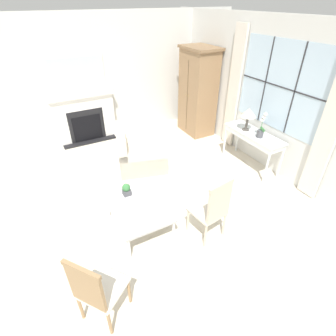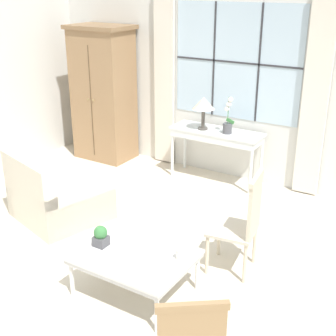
{
  "view_description": "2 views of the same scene",
  "coord_description": "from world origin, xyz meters",
  "px_view_note": "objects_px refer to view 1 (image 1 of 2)",
  "views": [
    {
      "loc": [
        3.23,
        -1.05,
        3.04
      ],
      "look_at": [
        0.09,
        0.65,
        0.68
      ],
      "focal_mm": 28.0,
      "sensor_mm": 36.0,
      "label": 1
    },
    {
      "loc": [
        2.61,
        -2.96,
        2.72
      ],
      "look_at": [
        0.31,
        0.73,
        0.96
      ],
      "focal_mm": 50.0,
      "sensor_mm": 36.0,
      "label": 2
    }
  ],
  "objects_px": {
    "table_lamp": "(249,113)",
    "armchair_upholstered": "(139,154)",
    "fireplace": "(84,115)",
    "armoire": "(198,92)",
    "coffee_table": "(138,209)",
    "accent_chair_wooden": "(95,289)",
    "side_chair_wooden": "(213,208)",
    "potted_orchid": "(261,129)",
    "potted_plant_small": "(126,189)",
    "pillar_candle": "(158,218)",
    "console_table": "(254,137)"
  },
  "relations": [
    {
      "from": "table_lamp",
      "to": "armchair_upholstered",
      "type": "height_order",
      "value": "table_lamp"
    },
    {
      "from": "fireplace",
      "to": "armoire",
      "type": "xyz_separation_m",
      "value": [
        0.84,
        2.65,
        0.39
      ]
    },
    {
      "from": "fireplace",
      "to": "coffee_table",
      "type": "bearing_deg",
      "value": -0.79
    },
    {
      "from": "accent_chair_wooden",
      "to": "side_chair_wooden",
      "type": "bearing_deg",
      "value": 102.63
    },
    {
      "from": "potted_orchid",
      "to": "coffee_table",
      "type": "height_order",
      "value": "potted_orchid"
    },
    {
      "from": "potted_plant_small",
      "to": "pillar_candle",
      "type": "distance_m",
      "value": 0.77
    },
    {
      "from": "fireplace",
      "to": "potted_plant_small",
      "type": "xyz_separation_m",
      "value": [
        3.0,
        -0.09,
        -0.15
      ]
    },
    {
      "from": "console_table",
      "to": "potted_orchid",
      "type": "height_order",
      "value": "potted_orchid"
    },
    {
      "from": "console_table",
      "to": "table_lamp",
      "type": "bearing_deg",
      "value": -161.43
    },
    {
      "from": "potted_orchid",
      "to": "armchair_upholstered",
      "type": "height_order",
      "value": "potted_orchid"
    },
    {
      "from": "console_table",
      "to": "side_chair_wooden",
      "type": "height_order",
      "value": "side_chair_wooden"
    },
    {
      "from": "potted_orchid",
      "to": "potted_plant_small",
      "type": "height_order",
      "value": "potted_orchid"
    },
    {
      "from": "console_table",
      "to": "potted_plant_small",
      "type": "xyz_separation_m",
      "value": [
        0.21,
        -2.81,
        -0.15
      ]
    },
    {
      "from": "fireplace",
      "to": "armchair_upholstered",
      "type": "xyz_separation_m",
      "value": [
        1.7,
        0.66,
        -0.39
      ]
    },
    {
      "from": "potted_plant_small",
      "to": "pillar_candle",
      "type": "xyz_separation_m",
      "value": [
        0.74,
        0.18,
        -0.06
      ]
    },
    {
      "from": "console_table",
      "to": "side_chair_wooden",
      "type": "bearing_deg",
      "value": -56.98
    },
    {
      "from": "side_chair_wooden",
      "to": "pillar_candle",
      "type": "bearing_deg",
      "value": -112.66
    },
    {
      "from": "side_chair_wooden",
      "to": "coffee_table",
      "type": "xyz_separation_m",
      "value": [
        -0.69,
        -0.84,
        -0.2
      ]
    },
    {
      "from": "fireplace",
      "to": "armoire",
      "type": "relative_size",
      "value": 0.95
    },
    {
      "from": "console_table",
      "to": "armchair_upholstered",
      "type": "distance_m",
      "value": 2.36
    },
    {
      "from": "armoire",
      "to": "potted_orchid",
      "type": "xyz_separation_m",
      "value": [
        2.14,
        0.02,
        -0.12
      ]
    },
    {
      "from": "console_table",
      "to": "side_chair_wooden",
      "type": "xyz_separation_m",
      "value": [
        1.24,
        -1.91,
        -0.09
      ]
    },
    {
      "from": "console_table",
      "to": "accent_chair_wooden",
      "type": "distance_m",
      "value": 4.04
    },
    {
      "from": "potted_orchid",
      "to": "pillar_candle",
      "type": "relative_size",
      "value": 4.46
    },
    {
      "from": "potted_orchid",
      "to": "console_table",
      "type": "bearing_deg",
      "value": 165.64
    },
    {
      "from": "coffee_table",
      "to": "pillar_candle",
      "type": "bearing_deg",
      "value": 19.28
    },
    {
      "from": "coffee_table",
      "to": "potted_orchid",
      "type": "bearing_deg",
      "value": 97.81
    },
    {
      "from": "coffee_table",
      "to": "fireplace",
      "type": "bearing_deg",
      "value": 179.21
    },
    {
      "from": "coffee_table",
      "to": "accent_chair_wooden",
      "type": "bearing_deg",
      "value": -40.47
    },
    {
      "from": "potted_orchid",
      "to": "side_chair_wooden",
      "type": "xyz_separation_m",
      "value": [
        1.06,
        -1.87,
        -0.36
      ]
    },
    {
      "from": "armoire",
      "to": "potted_plant_small",
      "type": "relative_size",
      "value": 10.32
    },
    {
      "from": "console_table",
      "to": "side_chair_wooden",
      "type": "relative_size",
      "value": 1.25
    },
    {
      "from": "side_chair_wooden",
      "to": "accent_chair_wooden",
      "type": "height_order",
      "value": "side_chair_wooden"
    },
    {
      "from": "fireplace",
      "to": "side_chair_wooden",
      "type": "distance_m",
      "value": 4.12
    },
    {
      "from": "armchair_upholstered",
      "to": "potted_plant_small",
      "type": "height_order",
      "value": "armchair_upholstered"
    },
    {
      "from": "fireplace",
      "to": "side_chair_wooden",
      "type": "height_order",
      "value": "fireplace"
    },
    {
      "from": "fireplace",
      "to": "console_table",
      "type": "height_order",
      "value": "fireplace"
    },
    {
      "from": "console_table",
      "to": "table_lamp",
      "type": "relative_size",
      "value": 2.86
    },
    {
      "from": "console_table",
      "to": "potted_orchid",
      "type": "relative_size",
      "value": 2.58
    },
    {
      "from": "armoire",
      "to": "side_chair_wooden",
      "type": "height_order",
      "value": "armoire"
    },
    {
      "from": "armoire",
      "to": "armchair_upholstered",
      "type": "relative_size",
      "value": 1.74
    },
    {
      "from": "side_chair_wooden",
      "to": "pillar_candle",
      "type": "relative_size",
      "value": 9.2
    },
    {
      "from": "table_lamp",
      "to": "pillar_candle",
      "type": "bearing_deg",
      "value": -66.09
    },
    {
      "from": "armchair_upholstered",
      "to": "table_lamp",
      "type": "bearing_deg",
      "value": 65.55
    },
    {
      "from": "accent_chair_wooden",
      "to": "armchair_upholstered",
      "type": "bearing_deg",
      "value": 149.18
    },
    {
      "from": "armchair_upholstered",
      "to": "accent_chair_wooden",
      "type": "distance_m",
      "value": 3.19
    },
    {
      "from": "fireplace",
      "to": "table_lamp",
      "type": "height_order",
      "value": "fireplace"
    },
    {
      "from": "armoire",
      "to": "coffee_table",
      "type": "relative_size",
      "value": 2.03
    },
    {
      "from": "console_table",
      "to": "potted_plant_small",
      "type": "height_order",
      "value": "console_table"
    },
    {
      "from": "side_chair_wooden",
      "to": "fireplace",
      "type": "bearing_deg",
      "value": -168.81
    }
  ]
}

